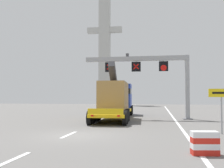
{
  "coord_description": "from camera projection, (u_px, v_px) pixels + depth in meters",
  "views": [
    {
      "loc": [
        4.54,
        -14.76,
        2.27
      ],
      "look_at": [
        0.25,
        10.81,
        3.4
      ],
      "focal_mm": 42.87,
      "sensor_mm": 36.0,
      "label": 1
    }
  ],
  "objects": [
    {
      "name": "lane_markings",
      "position": [
        120.0,
        112.0,
        36.87
      ],
      "size": [
        0.2,
        58.43,
        0.01
      ],
      "color": "silver",
      "rests_on": "ground"
    },
    {
      "name": "edge_line_right",
      "position": [
        174.0,
        119.0,
        25.99
      ],
      "size": [
        0.2,
        63.0,
        0.01
      ],
      "primitive_type": "cube",
      "color": "silver",
      "rests_on": "ground"
    },
    {
      "name": "exit_sign_yellow",
      "position": [
        221.0,
        100.0,
        15.84
      ],
      "size": [
        1.46,
        0.15,
        2.68
      ],
      "color": "#9EA0A5",
      "rests_on": "ground"
    },
    {
      "name": "overhead_lane_gantry",
      "position": [
        150.0,
        68.0,
        26.51
      ],
      "size": [
        10.54,
        0.9,
        6.51
      ],
      "color": "#9EA0A5",
      "rests_on": "ground"
    },
    {
      "name": "crash_barrier_striped",
      "position": [
        205.0,
        143.0,
        10.25
      ],
      "size": [
        1.06,
        0.64,
        0.9
      ],
      "color": "red",
      "rests_on": "ground"
    },
    {
      "name": "bridge_pylon_distant",
      "position": [
        105.0,
        43.0,
        69.13
      ],
      "size": [
        9.0,
        2.0,
        31.03
      ],
      "color": "#B7B7B2",
      "rests_on": "ground"
    },
    {
      "name": "ground",
      "position": [
        76.0,
        136.0,
        15.19
      ],
      "size": [
        112.0,
        112.0,
        0.0
      ],
      "primitive_type": "plane",
      "color": "slate"
    },
    {
      "name": "heavy_haul_truck_yellow",
      "position": [
        117.0,
        98.0,
        27.79
      ],
      "size": [
        3.59,
        14.16,
        5.3
      ],
      "color": "yellow",
      "rests_on": "ground"
    }
  ]
}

